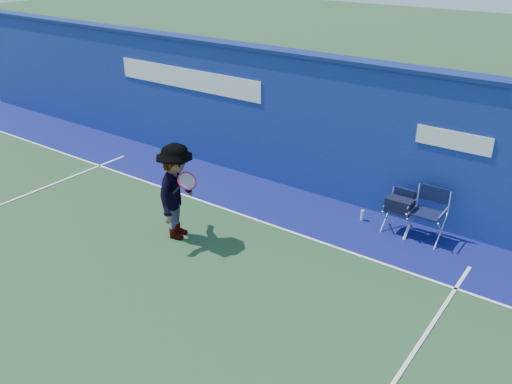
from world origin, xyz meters
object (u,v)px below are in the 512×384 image
Objects in this scene: directors_chair_right at (426,224)px; tennis_player at (177,192)px; directors_chair_left at (399,215)px; water_bottle at (362,215)px.

tennis_player reaches higher than directors_chair_right.
directors_chair_right reaches higher than directors_chair_left.
directors_chair_left is 0.81m from water_bottle.
water_bottle is 3.82m from tennis_player.
directors_chair_left is 4.33m from tennis_player.
directors_chair_left is 3.74× the size of water_bottle.
directors_chair_right is 4.78m from tennis_player.
directors_chair_left is 0.54m from directors_chair_right.
water_bottle is at bearing 45.70° from tennis_player.
tennis_player is (-2.60, -2.67, 0.84)m from water_bottle.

